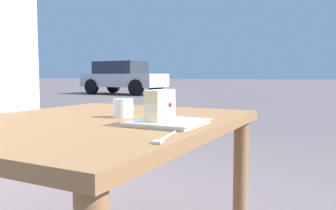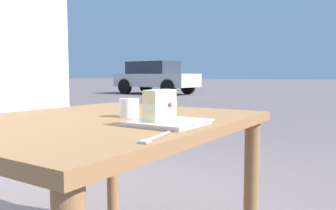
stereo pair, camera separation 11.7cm
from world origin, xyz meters
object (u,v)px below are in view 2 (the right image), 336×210
object	(u,v)px
cake_slice	(160,105)
parked_car_near	(155,77)
dessert_plate	(168,123)
dessert_fork	(155,138)
patio_table	(101,142)
coffee_cup	(129,107)

from	to	relation	value
cake_slice	parked_car_near	bearing A→B (deg)	-144.67
dessert_plate	cake_slice	distance (m)	0.07
cake_slice	dessert_fork	distance (m)	0.27
dessert_fork	cake_slice	bearing A→B (deg)	-148.69
patio_table	dessert_fork	size ratio (longest dim) A/B	7.10
dessert_plate	coffee_cup	world-z (taller)	coffee_cup
parked_car_near	dessert_fork	bearing A→B (deg)	35.26
cake_slice	dessert_fork	xyz separation A→B (m)	(0.22, 0.13, -0.06)
dessert_fork	coffee_cup	world-z (taller)	coffee_cup
coffee_cup	parked_car_near	xyz separation A→B (m)	(-12.56, -8.76, 0.05)
patio_table	coffee_cup	bearing A→B (deg)	134.55
patio_table	dessert_fork	distance (m)	0.53
parked_car_near	patio_table	bearing A→B (deg)	34.45
coffee_cup	dessert_fork	bearing A→B (deg)	47.12
cake_slice	coffee_cup	world-z (taller)	cake_slice
cake_slice	dessert_fork	bearing A→B (deg)	31.31
dessert_plate	coffee_cup	size ratio (longest dim) A/B	2.97
dessert_plate	cake_slice	world-z (taller)	cake_slice
dessert_plate	dessert_fork	world-z (taller)	dessert_plate
dessert_plate	parked_car_near	distance (m)	15.54
cake_slice	parked_car_near	xyz separation A→B (m)	(-12.68, -8.99, 0.03)
coffee_cup	dessert_plate	bearing A→B (deg)	68.04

